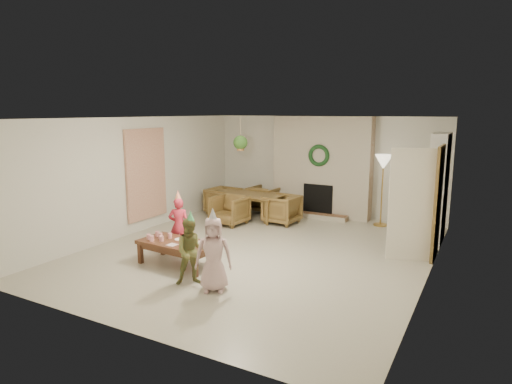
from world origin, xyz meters
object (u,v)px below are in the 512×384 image
Objects in this scene: coffee_table_top at (177,243)px; dining_chair_left at (223,201)px; dining_table at (248,206)px; child_pink at (214,254)px; dining_chair_right at (282,209)px; child_red at (179,226)px; child_plaid at (192,252)px; dining_chair_far at (265,199)px; dining_chair_near at (229,210)px.

dining_chair_left is at bearing 114.50° from coffee_table_top.
child_pink is at bearing -61.92° from dining_table.
child_pink is (0.80, -4.05, 0.21)m from dining_chair_right.
child_red is 1.56m from child_plaid.
child_plaid is (1.11, -1.10, -0.01)m from child_red.
coffee_table_top is at bearing 125.05° from child_pink.
dining_chair_left is at bearing 45.00° from dining_chair_far.
coffee_table_top is (-0.36, -3.45, 0.05)m from dining_chair_right.
child_pink is at bearing -46.88° from child_plaid.
dining_chair_left is 0.71× the size of child_red.
dining_table is at bearing 103.31° from coffee_table_top.
dining_chair_far is (0.07, 0.77, 0.03)m from dining_table.
child_plaid is at bearing 104.50° from child_red.
dining_chair_right is at bearing 38.66° from dining_chair_near.
child_pink is (1.76, -4.13, 0.25)m from dining_table.
dining_chair_near reaches higher than dining_table.
dining_chair_far is 3.77m from child_red.
child_pink reaches higher than dining_chair_right.
dining_chair_right is 3.47m from coffee_table_top.
dining_chair_left is 0.55× the size of coffee_table_top.
child_plaid is 0.93× the size of child_pink.
dining_chair_far is 4.34m from coffee_table_top.
dining_chair_near and dining_chair_right have the same top height.
coffee_table_top is 0.69m from child_red.
child_plaid reaches higher than dining_chair_far.
child_plaid is at bearing 10.18° from dining_chair_right.
dining_table is 3.00m from child_red.
child_plaid reaches higher than coffee_table_top.
dining_chair_near is 0.71× the size of child_red.
child_plaid is (1.33, -4.09, 0.21)m from dining_table.
dining_chair_left is 4.66m from child_plaid.
child_red is 1.02× the size of child_plaid.
child_red reaches higher than dining_chair_right.
dining_chair_far and dining_chair_right have the same top height.
dining_table is 1.70× the size of child_plaid.
coffee_table_top is at bearing -71.25° from dining_chair_near.
dining_chair_near is 0.68× the size of child_pink.
dining_chair_left reaches higher than dining_table.
dining_chair_far is at bearing 100.70° from coffee_table_top.
dining_chair_left is at bearing -102.98° from child_red.
dining_chair_right is (1.03, 0.69, 0.00)m from dining_chair_near.
dining_chair_far is 1.00× the size of dining_chair_left.
dining_chair_near is 1.00× the size of dining_chair_far.
dining_chair_far is at bearing -128.66° from dining_chair_right.
dining_chair_near is 1.24m from dining_chair_right.
child_red is at bearing 116.08° from child_pink.
dining_chair_near is at bearing -113.60° from child_red.
child_pink is (1.55, -1.15, 0.03)m from child_red.
child_pink is at bearing 112.63° from child_red.
child_red is at bearing -80.90° from dining_table.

